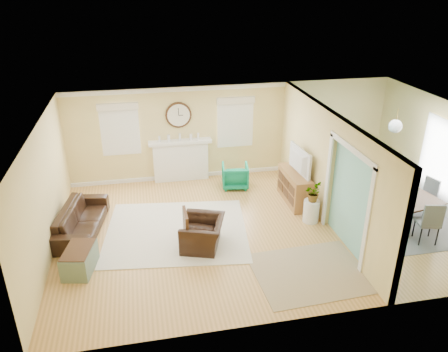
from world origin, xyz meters
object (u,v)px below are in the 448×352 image
at_px(eames_chair, 203,233).
at_px(green_chair, 235,176).
at_px(credenza, 294,187).
at_px(dining_table, 396,202).
at_px(sofa, 81,219).

distance_m(eames_chair, green_chair, 2.97).
xyz_separation_m(credenza, dining_table, (2.14, -1.12, -0.06)).
relative_size(credenza, dining_table, 0.70).
xyz_separation_m(eames_chair, dining_table, (4.71, 0.41, 0.03)).
relative_size(eames_chair, green_chair, 1.37).
bearing_deg(dining_table, green_chair, 45.38).
relative_size(sofa, eames_chair, 2.12).
height_order(eames_chair, credenza, credenza).
xyz_separation_m(sofa, credenza, (5.12, 0.41, 0.10)).
bearing_deg(credenza, green_chair, 138.33).
relative_size(green_chair, dining_table, 0.36).
bearing_deg(sofa, credenza, -75.88).
xyz_separation_m(green_chair, credenza, (1.27, -1.13, 0.08)).
bearing_deg(eames_chair, green_chair, 172.56).
bearing_deg(dining_table, eames_chair, 83.90).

